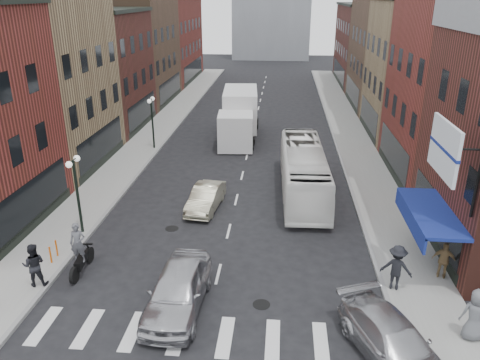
% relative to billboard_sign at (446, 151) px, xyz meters
% --- Properties ---
extents(ground, '(160.00, 160.00, 0.00)m').
position_rel_billboard_sign_xyz_m(ground, '(-8.59, -0.50, -6.13)').
color(ground, black).
rests_on(ground, ground).
extents(sidewalk_left, '(3.00, 74.00, 0.15)m').
position_rel_billboard_sign_xyz_m(sidewalk_left, '(-17.09, 21.50, -6.06)').
color(sidewalk_left, gray).
rests_on(sidewalk_left, ground).
extents(sidewalk_right, '(3.00, 74.00, 0.15)m').
position_rel_billboard_sign_xyz_m(sidewalk_right, '(-0.09, 21.50, -6.06)').
color(sidewalk_right, gray).
rests_on(sidewalk_right, ground).
extents(curb_left, '(0.20, 74.00, 0.16)m').
position_rel_billboard_sign_xyz_m(curb_left, '(-15.59, 21.50, -6.13)').
color(curb_left, gray).
rests_on(curb_left, ground).
extents(curb_right, '(0.20, 74.00, 0.16)m').
position_rel_billboard_sign_xyz_m(curb_right, '(-1.59, 21.50, -6.13)').
color(curb_right, gray).
rests_on(curb_right, ground).
extents(crosswalk_stripes, '(12.00, 2.20, 0.01)m').
position_rel_billboard_sign_xyz_m(crosswalk_stripes, '(-8.59, -3.50, -6.13)').
color(crosswalk_stripes, silver).
rests_on(crosswalk_stripes, ground).
extents(bldg_left_mid_a, '(10.30, 10.20, 12.30)m').
position_rel_billboard_sign_xyz_m(bldg_left_mid_a, '(-23.58, 13.50, 0.02)').
color(bldg_left_mid_a, olive).
rests_on(bldg_left_mid_a, ground).
extents(bldg_left_mid_b, '(10.30, 10.20, 10.30)m').
position_rel_billboard_sign_xyz_m(bldg_left_mid_b, '(-23.58, 23.50, -0.98)').
color(bldg_left_mid_b, '#4B221A').
rests_on(bldg_left_mid_b, ground).
extents(bldg_left_far_a, '(10.30, 12.20, 13.30)m').
position_rel_billboard_sign_xyz_m(bldg_left_far_a, '(-23.58, 34.50, 0.52)').
color(bldg_left_far_a, brown).
rests_on(bldg_left_far_a, ground).
extents(bldg_left_far_b, '(10.30, 16.20, 11.30)m').
position_rel_billboard_sign_xyz_m(bldg_left_far_b, '(-23.58, 48.50, -0.48)').
color(bldg_left_far_b, maroon).
rests_on(bldg_left_far_b, ground).
extents(bldg_right_mid_b, '(10.30, 10.20, 11.30)m').
position_rel_billboard_sign_xyz_m(bldg_right_mid_b, '(6.41, 23.50, -0.48)').
color(bldg_right_mid_b, olive).
rests_on(bldg_right_mid_b, ground).
extents(bldg_right_far_a, '(10.30, 12.20, 12.30)m').
position_rel_billboard_sign_xyz_m(bldg_right_far_a, '(6.41, 34.50, 0.02)').
color(bldg_right_far_a, brown).
rests_on(bldg_right_far_a, ground).
extents(bldg_right_far_b, '(10.30, 16.20, 10.30)m').
position_rel_billboard_sign_xyz_m(bldg_right_far_b, '(6.41, 48.50, -0.98)').
color(bldg_right_far_b, '#4B221A').
rests_on(bldg_right_far_b, ground).
extents(awning_blue, '(1.80, 5.00, 0.78)m').
position_rel_billboard_sign_xyz_m(awning_blue, '(0.34, 2.00, -3.50)').
color(awning_blue, navy).
rests_on(awning_blue, ground).
extents(billboard_sign, '(1.52, 3.00, 3.70)m').
position_rel_billboard_sign_xyz_m(billboard_sign, '(0.00, 0.00, 0.00)').
color(billboard_sign, black).
rests_on(billboard_sign, ground).
extents(streetlamp_near, '(0.32, 1.22, 4.11)m').
position_rel_billboard_sign_xyz_m(streetlamp_near, '(-15.99, 3.50, -3.22)').
color(streetlamp_near, black).
rests_on(streetlamp_near, ground).
extents(streetlamp_far, '(0.32, 1.22, 4.11)m').
position_rel_billboard_sign_xyz_m(streetlamp_far, '(-15.99, 17.50, -3.22)').
color(streetlamp_far, black).
rests_on(streetlamp_far, ground).
extents(bike_rack, '(0.08, 0.68, 0.80)m').
position_rel_billboard_sign_xyz_m(bike_rack, '(-16.19, 0.80, -5.58)').
color(bike_rack, '#D8590C').
rests_on(bike_rack, sidewalk_left).
extents(box_truck, '(3.19, 9.21, 3.94)m').
position_rel_billboard_sign_xyz_m(box_truck, '(-9.60, 21.06, -4.19)').
color(box_truck, silver).
rests_on(box_truck, ground).
extents(motorcycle_rider, '(0.72, 2.38, 2.43)m').
position_rel_billboard_sign_xyz_m(motorcycle_rider, '(-14.58, 0.06, -5.00)').
color(motorcycle_rider, black).
rests_on(motorcycle_rider, ground).
extents(transit_bus, '(2.79, 10.59, 2.93)m').
position_rel_billboard_sign_xyz_m(transit_bus, '(-4.63, 9.85, -4.67)').
color(transit_bus, white).
rests_on(transit_bus, ground).
extents(sedan_left_near, '(2.18, 5.12, 1.72)m').
position_rel_billboard_sign_xyz_m(sedan_left_near, '(-9.80, -2.02, -5.27)').
color(sedan_left_near, '#B6B6BB').
rests_on(sedan_left_near, ground).
extents(sedan_left_far, '(1.88, 4.23, 1.35)m').
position_rel_billboard_sign_xyz_m(sedan_left_far, '(-10.19, 7.10, -5.46)').
color(sedan_left_far, beige).
rests_on(sedan_left_far, ground).
extents(curb_car, '(3.80, 5.40, 1.45)m').
position_rel_billboard_sign_xyz_m(curb_car, '(-2.09, -4.12, -5.41)').
color(curb_car, '#A9A9AE').
rests_on(curb_car, ground).
extents(ped_left_solo, '(1.03, 0.75, 1.89)m').
position_rel_billboard_sign_xyz_m(ped_left_solo, '(-15.99, -1.20, -5.04)').
color(ped_left_solo, black).
rests_on(ped_left_solo, sidewalk_left).
extents(ped_right_a, '(1.39, 0.96, 1.95)m').
position_rel_billboard_sign_xyz_m(ped_right_a, '(-1.19, -0.07, -5.01)').
color(ped_right_a, black).
rests_on(ped_right_a, sidewalk_right).
extents(ped_right_b, '(1.09, 0.81, 1.67)m').
position_rel_billboard_sign_xyz_m(ped_right_b, '(1.01, 0.93, -5.15)').
color(ped_right_b, olive).
rests_on(ped_right_b, sidewalk_right).
extents(ped_right_c, '(0.98, 0.67, 1.96)m').
position_rel_billboard_sign_xyz_m(ped_right_c, '(0.87, -2.90, -5.00)').
color(ped_right_c, slate).
rests_on(ped_right_c, sidewalk_right).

